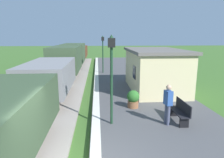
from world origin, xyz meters
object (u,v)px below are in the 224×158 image
(freight_train, at_px, (66,62))
(bench_near_hut, at_px, (180,111))
(station_hut, at_px, (155,69))
(potted_planter, at_px, (133,99))
(lamp_post_near, at_px, (111,64))
(person_waiting, at_px, (168,103))
(lamp_post_far, at_px, (103,47))

(freight_train, distance_m, bench_near_hut, 12.85)
(station_hut, distance_m, potted_planter, 4.17)
(freight_train, bearing_deg, lamp_post_near, -72.68)
(bench_near_hut, xyz_separation_m, person_waiting, (-0.66, -0.23, 0.46))
(potted_planter, bearing_deg, bench_near_hut, -47.73)
(freight_train, xyz_separation_m, lamp_post_far, (3.46, 1.17, 1.28))
(potted_planter, height_order, lamp_post_near, lamp_post_near)
(freight_train, relative_size, bench_near_hut, 21.73)
(person_waiting, xyz_separation_m, lamp_post_far, (-2.31, 12.51, 1.62))
(freight_train, height_order, bench_near_hut, freight_train)
(lamp_post_far, bearing_deg, freight_train, -161.30)
(station_hut, xyz_separation_m, lamp_post_far, (-3.34, 6.89, 1.15))
(freight_train, height_order, station_hut, station_hut)
(freight_train, xyz_separation_m, bench_near_hut, (6.43, -11.10, -0.80))
(potted_planter, bearing_deg, station_hut, 59.16)
(potted_planter, relative_size, lamp_post_far, 0.25)
(person_waiting, bearing_deg, freight_train, -72.49)
(bench_near_hut, relative_size, potted_planter, 1.64)
(station_hut, height_order, bench_near_hut, station_hut)
(freight_train, distance_m, station_hut, 8.89)
(freight_train, distance_m, potted_planter, 10.38)
(person_waiting, bearing_deg, bench_near_hut, -169.98)
(potted_planter, bearing_deg, freight_train, 117.09)
(person_waiting, distance_m, lamp_post_near, 2.83)
(freight_train, distance_m, person_waiting, 12.72)
(station_hut, height_order, person_waiting, station_hut)
(station_hut, height_order, potted_planter, station_hut)
(station_hut, bearing_deg, potted_planter, -120.84)
(freight_train, height_order, lamp_post_near, lamp_post_near)
(person_waiting, distance_m, potted_planter, 2.42)
(station_hut, bearing_deg, bench_near_hut, -93.93)
(bench_near_hut, bearing_deg, lamp_post_far, 103.60)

